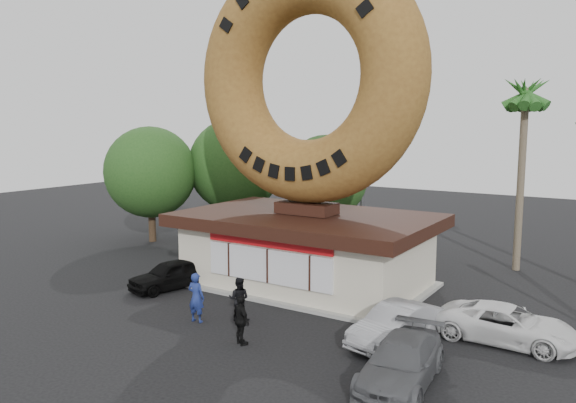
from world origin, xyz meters
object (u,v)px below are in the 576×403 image
Objects in this scene: giant_donut at (307,78)px; person_center at (239,299)px; person_right at (241,320)px; car_silver at (396,325)px; car_white at (507,325)px; car_black at (170,275)px; car_grey at (401,362)px; street_lamp at (365,170)px; donut_shop at (306,247)px; person_left at (196,297)px.

giant_donut reaches higher than person_center.
person_right is (1.48, -1.80, 0.01)m from person_center.
car_silver reaches higher than car_white.
car_grey reaches higher than car_black.
car_black is at bearing -2.25° from person_right.
person_right is at bearing -133.46° from car_silver.
car_silver is (7.89, -14.26, -3.83)m from street_lamp.
person_center reaches higher than car_grey.
street_lamp is at bearing 100.50° from donut_shop.
car_grey is at bearing -61.69° from street_lamp.
car_silver is at bearing -61.06° from street_lamp.
car_grey is at bearing 159.53° from car_white.
person_left is at bearing 113.02° from car_white.
giant_donut is 2.78× the size of car_silver.
street_lamp is at bearing 100.51° from giant_donut.
donut_shop reaches higher than car_silver.
giant_donut reaches higher than car_silver.
car_white is at bearing 21.86° from car_black.
giant_donut is at bearing -79.49° from street_lamp.
donut_shop is at bearing 130.44° from car_grey.
car_black is (-3.83, 2.54, -0.29)m from person_left.
car_grey is at bearing 144.87° from person_center.
person_left is at bearing 169.56° from car_grey.
street_lamp reaches higher than car_grey.
car_grey is 5.14m from car_white.
person_right is at bearing -76.15° from donut_shop.
person_right is 5.16m from car_silver.
car_black is 10.84m from car_silver.
person_left is at bearing 15.64° from person_center.
street_lamp is 19.67m from car_grey.
car_white is (10.13, 4.13, -0.30)m from person_left.
giant_donut reaches higher than car_black.
person_left is 2.85m from person_right.
person_left reaches higher than car_white.
donut_shop is at bearing -90.00° from giant_donut.
car_grey is (12.09, -3.20, 0.00)m from car_black.
donut_shop is 5.43m from person_center.
giant_donut is at bearing 157.19° from car_silver.
car_white is (11.01, -12.19, -3.85)m from street_lamp.
person_center is (2.13, -15.36, -3.66)m from street_lamp.
car_black is 0.95× the size of car_silver.
person_left is 0.41× the size of car_white.
person_left is 1.13× the size of person_center.
donut_shop is at bearing -104.60° from person_left.
car_black is (-4.80, -3.78, -8.62)m from giant_donut.
person_left reaches higher than car_silver.
car_silver is at bearing -35.16° from donut_shop.
person_center is at bearing -1.90° from car_black.
car_white is at bearing 46.02° from car_silver.
car_silver is (6.03, -4.25, -1.12)m from donut_shop.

